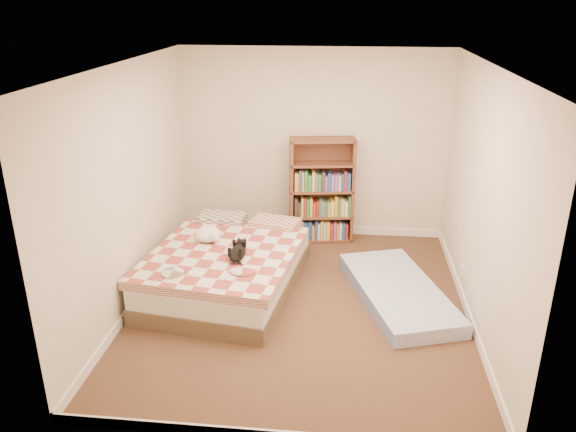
# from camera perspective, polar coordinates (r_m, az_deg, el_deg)

# --- Properties ---
(room) EXTENTS (3.51, 4.01, 2.51)m
(room) POSITION_cam_1_polar(r_m,az_deg,el_deg) (5.58, 1.32, 1.68)
(room) COLOR #4D3521
(room) RESTS_ON ground
(bed) EXTENTS (1.74, 2.25, 0.55)m
(bed) POSITION_cam_1_polar(r_m,az_deg,el_deg) (6.37, -6.10, -5.07)
(bed) COLOR brown
(bed) RESTS_ON room
(bookshelf) EXTENTS (0.88, 0.40, 1.40)m
(bookshelf) POSITION_cam_1_polar(r_m,az_deg,el_deg) (7.46, 3.41, 1.39)
(bookshelf) COLOR #542B1C
(bookshelf) RESTS_ON room
(floor_mattress) EXTENTS (1.30, 1.93, 0.16)m
(floor_mattress) POSITION_cam_1_polar(r_m,az_deg,el_deg) (6.27, 11.10, -7.59)
(floor_mattress) COLOR #6F86BA
(floor_mattress) RESTS_ON room
(black_cat) EXTENTS (0.20, 0.62, 0.14)m
(black_cat) POSITION_cam_1_polar(r_m,az_deg,el_deg) (5.97, -5.08, -3.63)
(black_cat) COLOR black
(black_cat) RESTS_ON bed
(white_dog) EXTENTS (0.33, 0.33, 0.16)m
(white_dog) POSITION_cam_1_polar(r_m,az_deg,el_deg) (6.40, -8.08, -1.86)
(white_dog) COLOR white
(white_dog) RESTS_ON bed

